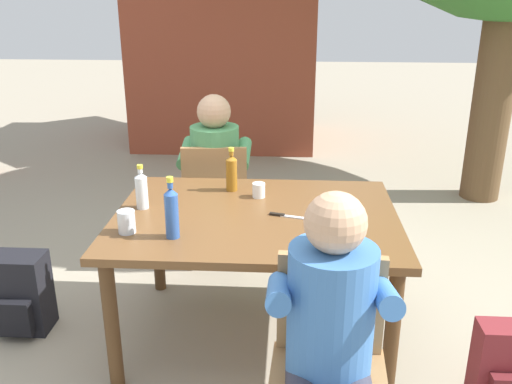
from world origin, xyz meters
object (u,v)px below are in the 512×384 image
chair_far_left (216,197)px  bottle_amber (232,172)px  bottle_clear (142,190)px  cup_white (260,190)px  backpack_by_far_side (21,295)px  dining_table (256,229)px  table_knife (289,216)px  person_in_plaid_shirt (331,339)px  brick_kiosk (226,20)px  chair_near_right (329,359)px  backpack_by_near_side (508,368)px  person_in_white_shirt (217,169)px  cup_glass (127,222)px  bottle_blue (172,212)px

chair_far_left → bottle_amber: bottle_amber is taller
chair_far_left → bottle_clear: (-0.28, -0.80, 0.34)m
bottle_clear → bottle_amber: 0.53m
cup_white → backpack_by_far_side: bearing=-168.3°
backpack_by_far_side → dining_table: bearing=1.3°
dining_table → table_knife: (0.17, -0.03, 0.09)m
cup_white → table_knife: (0.16, -0.27, -0.04)m
person_in_plaid_shirt → brick_kiosk: 5.34m
chair_near_right → backpack_by_near_side: 0.97m
person_in_white_shirt → brick_kiosk: (-0.30, 3.28, 0.80)m
bottle_amber → brick_kiosk: 3.97m
bottle_amber → brick_kiosk: size_ratio=0.09×
chair_near_right → person_in_white_shirt: size_ratio=0.74×
person_in_plaid_shirt → cup_white: person_in_plaid_shirt is taller
dining_table → chair_near_right: chair_near_right is taller
dining_table → bottle_amber: (-0.16, 0.34, 0.19)m
bottle_amber → backpack_by_near_side: size_ratio=0.61×
bottle_clear → table_knife: bearing=-5.5°
chair_far_left → cup_glass: 1.18m
person_in_plaid_shirt → backpack_by_far_side: (-1.63, 0.93, -0.43)m
person_in_plaid_shirt → chair_far_left: bearing=109.8°
backpack_by_far_side → brick_kiosk: bearing=80.9°
backpack_by_far_side → brick_kiosk: brick_kiosk is taller
table_knife → person_in_plaid_shirt: bearing=-80.3°
dining_table → bottle_blue: (-0.37, -0.30, 0.21)m
person_in_plaid_shirt → table_knife: 0.94m
person_in_plaid_shirt → brick_kiosk: brick_kiosk is taller
backpack_by_far_side → brick_kiosk: size_ratio=0.16×
chair_near_right → bottle_blue: bottle_blue is taller
dining_table → backpack_by_far_side: (-1.31, -0.03, -0.42)m
chair_near_right → cup_white: 1.17m
chair_far_left → person_in_plaid_shirt: size_ratio=0.74×
bottle_clear → backpack_by_near_side: bottle_clear is taller
person_in_plaid_shirt → backpack_by_far_side: 1.93m
table_knife → cup_white: bearing=120.8°
person_in_plaid_shirt → backpack_by_far_side: person_in_plaid_shirt is taller
dining_table → chair_far_left: 0.92m
backpack_by_near_side → person_in_plaid_shirt: bearing=-150.6°
dining_table → bottle_clear: (-0.60, 0.04, 0.19)m
dining_table → bottle_clear: bottle_clear is taller
person_in_white_shirt → backpack_by_far_side: bearing=-134.8°
chair_near_right → dining_table: bearing=111.4°
bottle_amber → cup_glass: size_ratio=2.30×
chair_far_left → cup_glass: size_ratio=7.91×
bottle_clear → bottle_amber: bearing=34.1°
dining_table → bottle_amber: bottle_amber is taller
person_in_white_shirt → cup_white: 0.79m
bottle_clear → person_in_plaid_shirt: bearing=-47.2°
dining_table → backpack_by_far_side: size_ratio=3.18×
cup_white → bottle_clear: bearing=-161.8°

